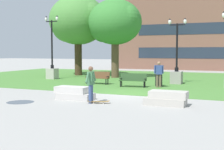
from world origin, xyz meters
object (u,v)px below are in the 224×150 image
object	(u,v)px
skateboard	(98,102)
lamp_post_right	(177,70)
concrete_block_center	(74,93)
lamp_post_center	(52,66)
park_bench_near_right	(133,79)
person_bystander_near_lawn	(159,73)
concrete_block_left	(167,98)
person_skateboarder	(91,82)
park_bench_far_left	(98,77)
trash_bin	(159,79)

from	to	relation	value
skateboard	lamp_post_right	bearing A→B (deg)	81.36
concrete_block_center	lamp_post_center	world-z (taller)	lamp_post_center
park_bench_near_right	person_bystander_near_lawn	world-z (taller)	person_bystander_near_lawn
concrete_block_center	lamp_post_right	bearing A→B (deg)	71.20
concrete_block_center	person_bystander_near_lawn	bearing A→B (deg)	68.67
lamp_post_center	person_bystander_near_lawn	xyz separation A→B (m)	(10.09, -2.56, -0.13)
concrete_block_left	park_bench_near_right	size ratio (longest dim) A/B	1.01
park_bench_near_right	lamp_post_right	world-z (taller)	lamp_post_right
person_skateboarder	skateboard	distance (m)	0.95
concrete_block_center	person_skateboarder	xyz separation A→B (m)	(1.31, -0.70, 0.66)
skateboard	park_bench_near_right	size ratio (longest dim) A/B	0.55
person_skateboarder	person_bystander_near_lawn	distance (m)	7.40
concrete_block_center	lamp_post_right	distance (m)	9.88
park_bench_far_left	person_bystander_near_lawn	bearing A→B (deg)	-4.39
concrete_block_center	trash_bin	bearing A→B (deg)	72.42
park_bench_far_left	trash_bin	size ratio (longest dim) A/B	1.89
skateboard	park_bench_near_right	xyz separation A→B (m)	(-0.73, 6.79, 0.45)
concrete_block_center	trash_bin	xyz separation A→B (m)	(2.35, 7.43, 0.20)
concrete_block_center	trash_bin	size ratio (longest dim) A/B	2.00
lamp_post_right	lamp_post_center	bearing A→B (deg)	-179.00
skateboard	trash_bin	size ratio (longest dim) A/B	1.05
park_bench_far_left	lamp_post_center	xyz separation A→B (m)	(-5.44, 2.20, 0.57)
concrete_block_left	skateboard	distance (m)	3.10
park_bench_far_left	person_bystander_near_lawn	xyz separation A→B (m)	(4.65, -0.36, 0.44)
park_bench_near_right	park_bench_far_left	world-z (taller)	same
person_skateboarder	person_bystander_near_lawn	bearing A→B (deg)	80.13
concrete_block_center	lamp_post_center	distance (m)	11.86
person_bystander_near_lawn	lamp_post_right	bearing A→B (deg)	77.60
lamp_post_right	trash_bin	world-z (taller)	lamp_post_right
park_bench_far_left	trash_bin	xyz separation A→B (m)	(4.43, 0.48, -0.04)
park_bench_far_left	trash_bin	bearing A→B (deg)	6.24
trash_bin	person_bystander_near_lawn	world-z (taller)	person_bystander_near_lawn
lamp_post_right	person_bystander_near_lawn	distance (m)	2.81
park_bench_near_right	concrete_block_left	bearing A→B (deg)	-58.19
skateboard	person_bystander_near_lawn	distance (m)	7.34
skateboard	lamp_post_right	distance (m)	10.12
person_skateboarder	lamp_post_right	world-z (taller)	lamp_post_right
skateboard	person_bystander_near_lawn	xyz separation A→B (m)	(0.91, 7.23, 0.90)
lamp_post_right	park_bench_far_left	bearing A→B (deg)	-155.59
skateboard	park_bench_far_left	world-z (taller)	park_bench_far_left
concrete_block_left	trash_bin	xyz separation A→B (m)	(-2.30, 7.27, 0.20)
concrete_block_center	skateboard	size ratio (longest dim) A/B	1.90
skateboard	park_bench_near_right	distance (m)	6.84
concrete_block_center	lamp_post_right	world-z (taller)	lamp_post_right
concrete_block_center	person_bystander_near_lawn	size ratio (longest dim) A/B	1.12
lamp_post_right	trash_bin	size ratio (longest dim) A/B	4.98
skateboard	trash_bin	world-z (taller)	trash_bin
park_bench_far_left	person_bystander_near_lawn	world-z (taller)	person_bystander_near_lawn
concrete_block_left	lamp_post_right	size ratio (longest dim) A/B	0.39
person_skateboarder	lamp_post_center	xyz separation A→B (m)	(-8.82, 9.85, 0.14)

